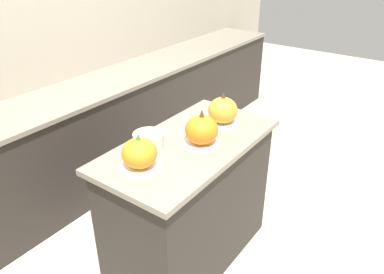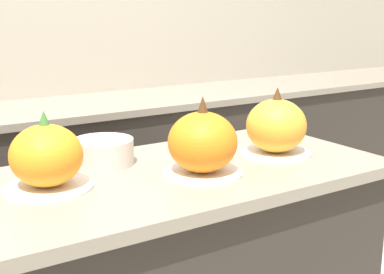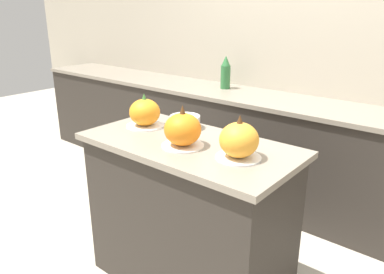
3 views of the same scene
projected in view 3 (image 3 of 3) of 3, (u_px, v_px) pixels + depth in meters
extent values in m
cube|color=#B2A893|center=(312.00, 55.00, 3.09)|extent=(8.00, 0.06, 2.50)
cube|color=#2D2823|center=(189.00, 219.00, 2.20)|extent=(1.15, 0.56, 0.90)
cube|color=gray|center=(188.00, 145.00, 2.04)|extent=(1.21, 0.62, 0.03)
cube|color=#2D2823|center=(286.00, 157.00, 3.12)|extent=(6.00, 0.56, 0.88)
cube|color=gray|center=(290.00, 104.00, 2.97)|extent=(6.00, 0.60, 0.03)
cylinder|color=white|center=(145.00, 126.00, 2.30)|extent=(0.23, 0.23, 0.01)
ellipsoid|color=orange|center=(145.00, 112.00, 2.27)|extent=(0.19, 0.19, 0.16)
cone|color=#38702D|center=(144.00, 97.00, 2.24)|extent=(0.03, 0.03, 0.04)
cylinder|color=white|center=(183.00, 145.00, 1.97)|extent=(0.23, 0.23, 0.01)
ellipsoid|color=orange|center=(183.00, 129.00, 1.94)|extent=(0.20, 0.20, 0.17)
cone|color=#4C2D14|center=(182.00, 110.00, 1.91)|extent=(0.03, 0.03, 0.05)
cylinder|color=white|center=(238.00, 157.00, 1.82)|extent=(0.22, 0.22, 0.01)
ellipsoid|color=orange|center=(239.00, 140.00, 1.79)|extent=(0.19, 0.19, 0.17)
cone|color=#4C2D14|center=(240.00, 119.00, 1.76)|extent=(0.03, 0.03, 0.04)
cylinder|color=#2D6B38|center=(225.00, 77.00, 3.39)|extent=(0.09, 0.09, 0.21)
cone|color=#2D6B38|center=(226.00, 61.00, 3.35)|extent=(0.08, 0.08, 0.09)
cylinder|color=beige|center=(185.00, 122.00, 2.26)|extent=(0.18, 0.18, 0.08)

